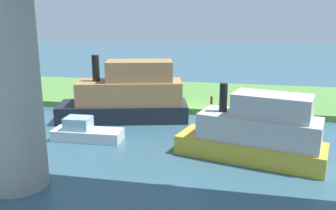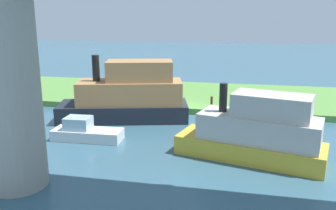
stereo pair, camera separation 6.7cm
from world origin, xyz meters
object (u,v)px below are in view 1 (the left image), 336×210
at_px(bridge_pylon, 8,80).
at_px(houseboat_blue, 255,132).
at_px(person_on_bank, 131,95).
at_px(skiff_small, 85,132).
at_px(riverboat_paddlewheel, 127,96).
at_px(mooring_post, 211,102).

xyz_separation_m(bridge_pylon, houseboat_blue, (-11.13, -5.69, -3.56)).
height_order(person_on_bank, skiff_small, person_on_bank).
bearing_deg(houseboat_blue, riverboat_paddlewheel, -32.76).
bearing_deg(riverboat_paddlewheel, person_on_bank, -76.89).
relative_size(bridge_pylon, skiff_small, 2.23).
bearing_deg(skiff_small, mooring_post, -133.71).
height_order(bridge_pylon, mooring_post, bridge_pylon).
relative_size(person_on_bank, houseboat_blue, 0.16).
distance_m(riverboat_paddlewheel, houseboat_blue, 11.26).
bearing_deg(mooring_post, bridge_pylon, 61.50).
height_order(riverboat_paddlewheel, skiff_small, riverboat_paddlewheel).
xyz_separation_m(person_on_bank, skiff_small, (0.47, 8.50, -0.66)).
bearing_deg(riverboat_paddlewheel, skiff_small, 75.88).
height_order(riverboat_paddlewheel, houseboat_blue, riverboat_paddlewheel).
bearing_deg(riverboat_paddlewheel, houseboat_blue, 147.24).
relative_size(bridge_pylon, mooring_post, 10.05).
distance_m(person_on_bank, houseboat_blue, 14.01).
height_order(bridge_pylon, skiff_small, bridge_pylon).
bearing_deg(houseboat_blue, person_on_bank, -42.85).
xyz_separation_m(mooring_post, skiff_small, (7.52, 7.87, -0.47)).
distance_m(person_on_bank, skiff_small, 8.54).
bearing_deg(mooring_post, houseboat_blue, 109.90).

